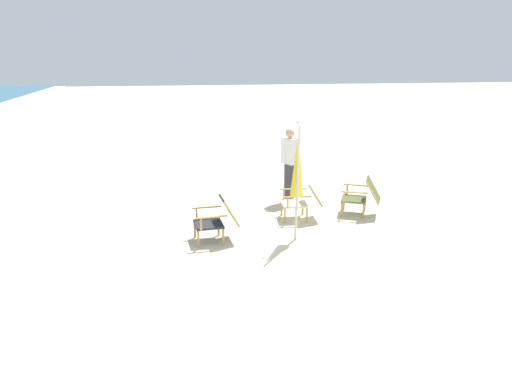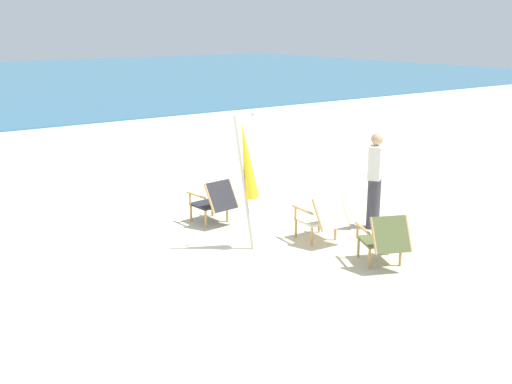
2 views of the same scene
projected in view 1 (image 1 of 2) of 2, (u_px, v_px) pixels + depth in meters
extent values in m
plane|color=beige|center=(336.00, 282.00, 7.25)|extent=(80.00, 80.00, 0.00)
cube|color=beige|center=(294.00, 204.00, 9.83)|extent=(0.55, 0.51, 0.04)
cube|color=beige|center=(313.00, 192.00, 9.80)|extent=(0.51, 0.34, 0.46)
cylinder|color=tan|center=(285.00, 215.00, 9.63)|extent=(0.04, 0.04, 0.32)
cylinder|color=tan|center=(282.00, 208.00, 10.08)|extent=(0.04, 0.04, 0.32)
cylinder|color=tan|center=(307.00, 215.00, 9.67)|extent=(0.04, 0.04, 0.32)
cylinder|color=tan|center=(303.00, 207.00, 10.11)|extent=(0.04, 0.04, 0.32)
cube|color=tan|center=(298.00, 197.00, 9.50)|extent=(0.07, 0.53, 0.02)
cylinder|color=tan|center=(288.00, 203.00, 9.52)|extent=(0.04, 0.04, 0.22)
cube|color=tan|center=(293.00, 189.00, 10.04)|extent=(0.07, 0.53, 0.02)
cylinder|color=tan|center=(284.00, 194.00, 10.05)|extent=(0.04, 0.04, 0.22)
cylinder|color=tan|center=(316.00, 196.00, 9.55)|extent=(0.06, 0.31, 0.46)
cylinder|color=tan|center=(311.00, 189.00, 10.04)|extent=(0.06, 0.31, 0.46)
cube|color=#28282D|center=(209.00, 224.00, 8.68)|extent=(0.57, 0.53, 0.04)
cube|color=#28282D|center=(229.00, 210.00, 8.70)|extent=(0.52, 0.33, 0.47)
cylinder|color=tan|center=(198.00, 239.00, 8.46)|extent=(0.04, 0.04, 0.32)
cylinder|color=tan|center=(195.00, 229.00, 8.89)|extent=(0.04, 0.04, 0.32)
cylinder|color=tan|center=(223.00, 236.00, 8.56)|extent=(0.04, 0.04, 0.32)
cylinder|color=tan|center=(219.00, 227.00, 9.00)|extent=(0.04, 0.04, 0.32)
cube|color=tan|center=(212.00, 217.00, 8.36)|extent=(0.09, 0.53, 0.02)
cylinder|color=tan|center=(201.00, 224.00, 8.35)|extent=(0.04, 0.04, 0.22)
cube|color=tan|center=(207.00, 207.00, 8.89)|extent=(0.09, 0.53, 0.02)
cylinder|color=tan|center=(197.00, 214.00, 8.87)|extent=(0.04, 0.04, 0.22)
cylinder|color=tan|center=(232.00, 215.00, 8.47)|extent=(0.07, 0.29, 0.48)
cylinder|color=tan|center=(226.00, 206.00, 8.94)|extent=(0.07, 0.29, 0.48)
cube|color=#515B33|center=(354.00, 199.00, 10.12)|extent=(0.67, 0.65, 0.04)
cube|color=#515B33|center=(373.00, 190.00, 9.96)|extent=(0.57, 0.46, 0.47)
cylinder|color=tan|center=(342.00, 209.00, 10.00)|extent=(0.04, 0.04, 0.32)
cylinder|color=tan|center=(344.00, 202.00, 10.44)|extent=(0.04, 0.04, 0.32)
cylinder|color=tan|center=(363.00, 211.00, 9.89)|extent=(0.04, 0.04, 0.32)
cylinder|color=tan|center=(365.00, 204.00, 10.33)|extent=(0.04, 0.04, 0.32)
cube|color=tan|center=(354.00, 192.00, 9.80)|extent=(0.24, 0.50, 0.02)
cylinder|color=tan|center=(344.00, 197.00, 9.87)|extent=(0.04, 0.04, 0.22)
cube|color=tan|center=(357.00, 185.00, 10.31)|extent=(0.24, 0.50, 0.02)
cylinder|color=tan|center=(347.00, 190.00, 10.39)|extent=(0.04, 0.04, 0.22)
cylinder|color=tan|center=(373.00, 193.00, 9.73)|extent=(0.15, 0.29, 0.47)
cylinder|color=tan|center=(374.00, 186.00, 10.20)|extent=(0.15, 0.29, 0.47)
cylinder|color=#B7B2A8|center=(297.00, 185.00, 8.43)|extent=(0.34, 0.08, 2.09)
cone|color=yellow|center=(298.00, 163.00, 8.38)|extent=(0.40, 0.26, 1.17)
sphere|color=#B7B2A8|center=(298.00, 123.00, 8.28)|extent=(0.06, 0.06, 0.06)
cylinder|color=#383842|center=(289.00, 183.00, 10.91)|extent=(0.22, 0.22, 0.86)
cube|color=white|center=(290.00, 151.00, 10.71)|extent=(0.39, 0.35, 0.56)
sphere|color=tan|center=(290.00, 133.00, 10.61)|extent=(0.20, 0.20, 0.20)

